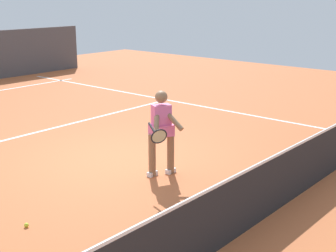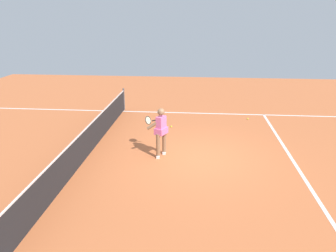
{
  "view_description": "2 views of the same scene",
  "coord_description": "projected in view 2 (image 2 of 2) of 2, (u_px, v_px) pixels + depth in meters",
  "views": [
    {
      "loc": [
        6.17,
        6.59,
        3.18
      ],
      "look_at": [
        -0.04,
        1.28,
        0.92
      ],
      "focal_mm": 51.43,
      "sensor_mm": 36.0,
      "label": 1
    },
    {
      "loc": [
        -9.5,
        0.11,
        4.26
      ],
      "look_at": [
        -0.02,
        0.96,
        1.01
      ],
      "focal_mm": 35.23,
      "sensor_mm": 36.0,
      "label": 2
    }
  ],
  "objects": [
    {
      "name": "ground_plane",
      "position": [
        199.0,
        157.0,
        10.32
      ],
      "size": [
        27.7,
        27.7,
        0.0
      ],
      "primitive_type": "plane",
      "color": "#C66638"
    },
    {
      "name": "service_line_marking",
      "position": [
        293.0,
        161.0,
        10.07
      ],
      "size": [
        9.69,
        0.1,
        0.01
      ],
      "primitive_type": "cube",
      "color": "white",
      "rests_on": "ground"
    },
    {
      "name": "sideline_right_marking",
      "position": [
        199.0,
        113.0,
        14.88
      ],
      "size": [
        0.1,
        19.31,
        0.01
      ],
      "primitive_type": "cube",
      "color": "white",
      "rests_on": "ground"
    },
    {
      "name": "court_net",
      "position": [
        89.0,
        140.0,
        10.46
      ],
      "size": [
        10.37,
        0.08,
        1.01
      ],
      "color": "#4C4C51",
      "rests_on": "ground"
    },
    {
      "name": "tennis_player",
      "position": [
        161.0,
        130.0,
        10.18
      ],
      "size": [
        1.04,
        0.83,
        1.55
      ],
      "color": "#8C6647",
      "rests_on": "ground"
    },
    {
      "name": "tennis_ball_near",
      "position": [
        171.0,
        126.0,
        13.04
      ],
      "size": [
        0.07,
        0.07,
        0.07
      ],
      "primitive_type": "sphere",
      "color": "#D1E533",
      "rests_on": "ground"
    },
    {
      "name": "tennis_ball_mid",
      "position": [
        248.0,
        119.0,
        13.99
      ],
      "size": [
        0.07,
        0.07,
        0.07
      ],
      "primitive_type": "sphere",
      "color": "#D1E533",
      "rests_on": "ground"
    }
  ]
}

